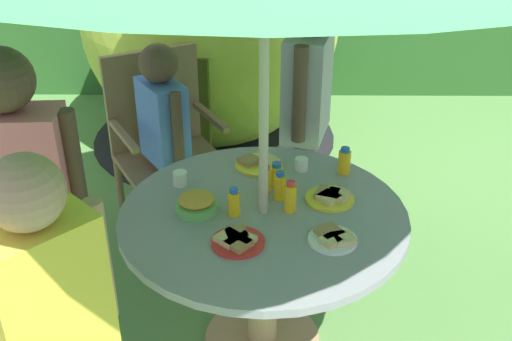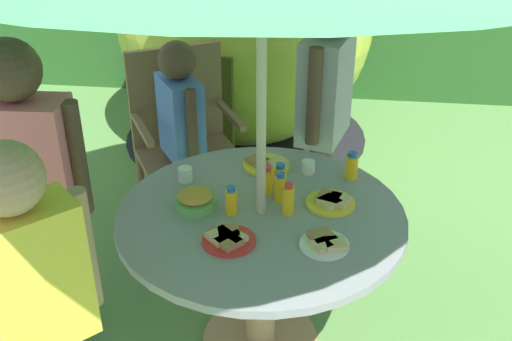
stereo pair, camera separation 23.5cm
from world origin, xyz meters
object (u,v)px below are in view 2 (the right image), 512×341
child_in_yellow_shirt (29,279)px  cup_far (185,174)px  dome_tent (245,18)px  snack_bowl (196,200)px  child_in_blue_shirt (181,119)px  child_in_pink_shirt (28,164)px  juice_bottle_back_edge (267,180)px  plate_mid_right (228,239)px  plate_near_right (266,164)px  juice_bottle_mid_left (231,201)px  juice_bottle_far_right (280,188)px  juice_bottle_front_edge (288,199)px  juice_bottle_center_front (280,176)px  cup_near (308,167)px  garden_table (261,245)px  plate_near_left (325,243)px  child_in_grey_shirt (325,88)px  plate_far_left (331,201)px  juice_bottle_center_back (352,166)px  wooden_chair (183,130)px

child_in_yellow_shirt → cup_far: bearing=26.2°
dome_tent → snack_bowl: dome_tent is taller
child_in_blue_shirt → child_in_pink_shirt: child_in_pink_shirt is taller
snack_bowl → juice_bottle_back_edge: (0.27, 0.15, 0.02)m
snack_bowl → plate_mid_right: size_ratio=0.84×
plate_near_right → juice_bottle_mid_left: size_ratio=1.76×
juice_bottle_far_right → juice_bottle_front_edge: size_ratio=0.95×
plate_near_right → juice_bottle_center_front: size_ratio=2.03×
plate_mid_right → plate_near_right: size_ratio=0.94×
child_in_blue_shirt → cup_far: (0.15, -0.57, 0.00)m
child_in_blue_shirt → plate_near_right: child_in_blue_shirt is taller
plate_mid_right → cup_near: bearing=64.6°
garden_table → plate_near_left: size_ratio=6.32×
child_in_grey_shirt → plate_far_left: 0.79m
child_in_blue_shirt → juice_bottle_front_edge: child_in_blue_shirt is taller
cup_near → juice_bottle_mid_left: bearing=-127.9°
child_in_blue_shirt → juice_bottle_center_front: bearing=11.9°
plate_far_left → cup_far: cup_far is taller
child_in_pink_shirt → juice_bottle_center_back: 1.31m
dome_tent → child_in_grey_shirt: size_ratio=1.55×
snack_bowl → plate_near_right: bearing=57.3°
juice_bottle_center_front → cup_far: 0.41m
child_in_blue_shirt → juice_bottle_front_edge: 0.98m
cup_near → juice_bottle_center_front: bearing=-131.3°
plate_far_left → cup_near: 0.27m
child_in_pink_shirt → juice_bottle_mid_left: (0.79, 0.03, -0.13)m
juice_bottle_center_back → wooden_chair: bearing=143.6°
child_in_yellow_shirt → juice_bottle_center_front: child_in_yellow_shirt is taller
cup_near → child_in_pink_shirt: bearing=-159.7°
child_in_blue_shirt → child_in_pink_shirt: (-0.40, -0.83, 0.16)m
plate_mid_right → juice_bottle_center_back: bearing=49.8°
juice_bottle_front_edge → cup_far: size_ratio=2.14×
child_in_grey_shirt → juice_bottle_center_front: bearing=0.1°
plate_near_right → cup_far: (-0.33, -0.17, 0.02)m
juice_bottle_center_front → juice_bottle_front_edge: bearing=-76.4°
wooden_chair → juice_bottle_far_right: size_ratio=7.95×
snack_bowl → juice_bottle_mid_left: size_ratio=1.39×
child_in_grey_shirt → plate_far_left: child_in_grey_shirt is taller
plate_far_left → juice_bottle_center_front: bearing=150.4°
juice_bottle_center_front → child_in_grey_shirt: bearing=75.5°
child_in_blue_shirt → cup_near: bearing=24.1°
plate_far_left → juice_bottle_center_front: 0.25m
juice_bottle_center_front → juice_bottle_center_back: (0.30, 0.10, 0.01)m
child_in_pink_shirt → plate_near_left: (1.15, -0.14, -0.17)m
garden_table → plate_mid_right: 0.29m
child_in_yellow_shirt → plate_near_right: size_ratio=6.06×
juice_bottle_center_back → juice_bottle_mid_left: (-0.47, -0.34, -0.00)m
juice_bottle_mid_left → juice_bottle_back_edge: bearing=55.5°
dome_tent → child_in_blue_shirt: (-0.15, -1.34, -0.17)m
plate_far_left → juice_bottle_center_front: size_ratio=1.92×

